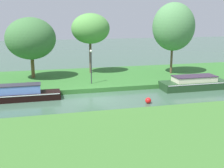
# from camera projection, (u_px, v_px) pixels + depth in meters

# --- Properties ---
(ground_plane) EXTENTS (120.00, 120.00, 0.00)m
(ground_plane) POSITION_uv_depth(u_px,v_px,m) (94.00, 99.00, 23.17)
(ground_plane) COLOR #3C5D48
(riverbank_far) EXTENTS (72.00, 10.00, 0.40)m
(riverbank_far) POSITION_uv_depth(u_px,v_px,m) (82.00, 79.00, 29.73)
(riverbank_far) COLOR #316C2C
(riverbank_far) RESTS_ON ground_plane
(riverbank_near) EXTENTS (72.00, 10.00, 0.40)m
(riverbank_near) POSITION_uv_depth(u_px,v_px,m) (126.00, 144.00, 14.63)
(riverbank_near) COLOR #3C702D
(riverbank_near) RESTS_ON ground_plane
(forest_barge) EXTENTS (6.25, 2.09, 1.23)m
(forest_barge) POSITION_uv_depth(u_px,v_px,m) (194.00, 83.00, 26.43)
(forest_barge) COLOR #214122
(forest_barge) RESTS_ON ground_plane
(black_narrowboat) EXTENTS (6.82, 1.52, 1.30)m
(black_narrowboat) POSITION_uv_depth(u_px,v_px,m) (14.00, 94.00, 22.70)
(black_narrowboat) COLOR black
(black_narrowboat) RESTS_ON ground_plane
(willow_tree_left) EXTENTS (4.87, 4.36, 6.07)m
(willow_tree_left) POSITION_uv_depth(u_px,v_px,m) (31.00, 39.00, 27.93)
(willow_tree_left) COLOR brown
(willow_tree_left) RESTS_ON riverbank_far
(willow_tree_centre) EXTENTS (4.11, 3.32, 6.46)m
(willow_tree_centre) POSITION_uv_depth(u_px,v_px,m) (91.00, 29.00, 30.43)
(willow_tree_centre) COLOR brown
(willow_tree_centre) RESTS_ON riverbank_far
(willow_tree_right) EXTENTS (4.54, 4.07, 7.58)m
(willow_tree_right) POSITION_uv_depth(u_px,v_px,m) (174.00, 27.00, 30.32)
(willow_tree_right) COLOR brown
(willow_tree_right) RESTS_ON riverbank_far
(lamp_post) EXTENTS (0.24, 0.24, 3.16)m
(lamp_post) POSITION_uv_depth(u_px,v_px,m) (91.00, 63.00, 26.38)
(lamp_post) COLOR #333338
(lamp_post) RESTS_ON riverbank_far
(mooring_post_near) EXTENTS (0.16, 0.16, 0.70)m
(mooring_post_near) POSITION_uv_depth(u_px,v_px,m) (28.00, 86.00, 24.36)
(mooring_post_near) COLOR #45302B
(mooring_post_near) RESTS_ON riverbank_far
(channel_buoy) EXTENTS (0.46, 0.46, 0.46)m
(channel_buoy) POSITION_uv_depth(u_px,v_px,m) (148.00, 101.00, 22.06)
(channel_buoy) COLOR red
(channel_buoy) RESTS_ON ground_plane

